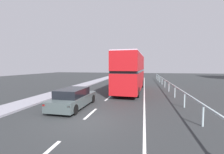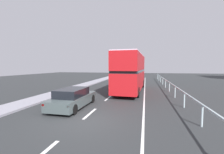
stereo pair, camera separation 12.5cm
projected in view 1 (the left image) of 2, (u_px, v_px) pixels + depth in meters
The scene contains 5 objects.
ground_plane at pixel (84, 120), 8.46m from camera, with size 75.37×120.00×0.10m, color #2B2D2F.
lane_paint_markings at pixel (132, 93), 16.47m from camera, with size 3.39×46.00×0.01m.
bridge_side_railing at pixel (172, 86), 15.95m from camera, with size 0.10×42.00×1.10m.
double_decker_bus_red at pixel (131, 71), 17.83m from camera, with size 2.94×10.24×4.36m.
hatchback_car_near at pixel (74, 98), 10.86m from camera, with size 1.85×4.60×1.37m.
Camera 1 is at (3.20, -7.78, 2.92)m, focal length 24.61 mm.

